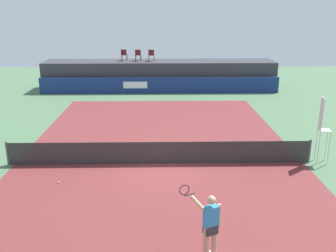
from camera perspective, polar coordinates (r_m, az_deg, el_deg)
The scene contains 13 objects.
ground_plane at distance 18.39m, azimuth -1.26°, elevation -2.05°, with size 48.00×48.00×0.00m, color #4C704C.
court_inner at distance 15.60m, azimuth -1.26°, elevation -5.72°, with size 12.00×22.00×0.00m, color maroon.
sponsor_wall at distance 28.39m, azimuth -1.28°, elevation 6.19°, with size 18.00×0.22×1.20m.
spectator_platform at distance 30.07m, azimuth -1.27°, elevation 7.79°, with size 18.00×2.80×2.20m, color #38383D.
spectator_chair_far_left at distance 30.13m, azimuth -6.70°, elevation 10.76°, with size 0.48×0.48×0.89m.
spectator_chair_left at distance 29.91m, azimuth -4.57°, elevation 10.78°, with size 0.46×0.46×0.89m.
spectator_chair_center at distance 29.79m, azimuth -2.55°, elevation 10.79°, with size 0.45×0.45×0.89m.
umpire_chair at distance 16.43m, azimuth 22.41°, elevation 0.01°, with size 0.49×0.49×2.76m.
tennis_net at distance 15.42m, azimuth -1.28°, elevation -4.10°, with size 12.40×0.02×0.95m, color #2D2D2D.
net_post_near at distance 16.62m, azimuth -23.23°, elevation -3.85°, with size 0.10×0.10×1.00m, color #4C4C51.
net_post_far at distance 16.59m, azimuth 20.71°, elevation -3.59°, with size 0.10×0.10×1.00m, color #4C4C51.
tennis_player at distance 9.77m, azimuth 6.37°, elevation -14.64°, with size 1.02×1.06×1.77m.
tennis_ball at distance 14.47m, azimuth -16.26°, elevation -8.23°, with size 0.07×0.07×0.07m, color #D8EA33.
Camera 1 is at (0.04, -14.34, 6.13)m, focal length 40.09 mm.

